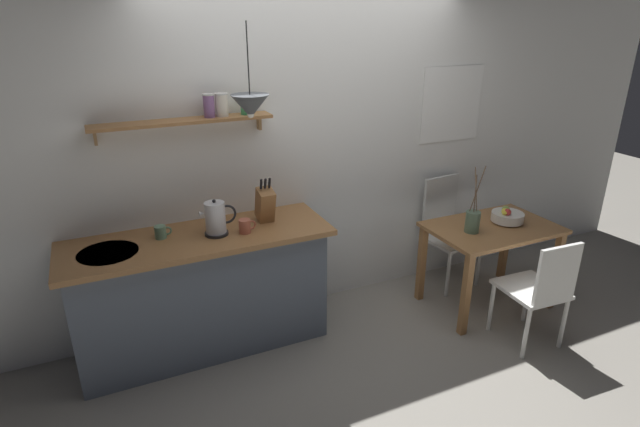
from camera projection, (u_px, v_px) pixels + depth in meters
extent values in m
plane|color=gray|center=(345.00, 335.00, 3.94)|extent=(14.00, 14.00, 0.00)
cube|color=white|center=(333.00, 145.00, 4.07)|extent=(6.80, 0.10, 2.70)
cube|color=white|center=(452.00, 104.00, 4.36)|extent=(0.61, 0.01, 0.64)
cube|color=silver|center=(452.00, 104.00, 4.36)|extent=(0.55, 0.01, 0.58)
cube|color=slate|center=(204.00, 295.00, 3.66)|extent=(1.74, 0.52, 0.88)
cube|color=#9E6B3D|center=(199.00, 238.00, 3.48)|extent=(1.83, 0.63, 0.04)
cylinder|color=#B7BABF|center=(108.00, 253.00, 3.23)|extent=(0.38, 0.38, 0.01)
cube|color=#9E6B3D|center=(183.00, 121.00, 3.35)|extent=(1.20, 0.18, 0.02)
cube|color=#99754C|center=(95.00, 136.00, 3.23)|extent=(0.02, 0.06, 0.12)
cube|color=#99754C|center=(259.00, 121.00, 3.66)|extent=(0.02, 0.06, 0.12)
cylinder|color=#7F5689|center=(209.00, 106.00, 3.39)|extent=(0.08, 0.08, 0.15)
cylinder|color=silver|center=(208.00, 95.00, 3.36)|extent=(0.08, 0.08, 0.01)
cylinder|color=beige|center=(222.00, 106.00, 3.43)|extent=(0.09, 0.09, 0.15)
cylinder|color=silver|center=(221.00, 94.00, 3.40)|extent=(0.09, 0.09, 0.01)
cylinder|color=#388E56|center=(246.00, 107.00, 3.50)|extent=(0.08, 0.08, 0.11)
cylinder|color=silver|center=(246.00, 98.00, 3.48)|extent=(0.09, 0.09, 0.01)
cube|color=#9E6B3D|center=(493.00, 228.00, 4.13)|extent=(1.04, 0.68, 0.03)
cube|color=#9E6B3D|center=(466.00, 295.00, 3.84)|extent=(0.06, 0.06, 0.69)
cube|color=#9E6B3D|center=(555.00, 271.00, 4.20)|extent=(0.06, 0.06, 0.69)
cube|color=#9E6B3D|center=(422.00, 263.00, 4.33)|extent=(0.06, 0.06, 0.69)
cube|color=#9E6B3D|center=(505.00, 244.00, 4.69)|extent=(0.06, 0.06, 0.69)
cube|color=white|center=(531.00, 289.00, 3.75)|extent=(0.43, 0.46, 0.03)
cube|color=white|center=(557.00, 274.00, 3.49)|extent=(0.36, 0.05, 0.43)
cylinder|color=white|center=(526.00, 298.00, 4.06)|extent=(0.03, 0.03, 0.42)
cylinder|color=white|center=(491.00, 307.00, 3.94)|extent=(0.03, 0.03, 0.42)
cylinder|color=white|center=(563.00, 323.00, 3.73)|extent=(0.03, 0.03, 0.42)
cylinder|color=white|center=(526.00, 333.00, 3.61)|extent=(0.03, 0.03, 0.42)
cube|color=silver|center=(452.00, 239.00, 4.55)|extent=(0.48, 0.45, 0.03)
cube|color=silver|center=(440.00, 204.00, 4.60)|extent=(0.39, 0.07, 0.53)
cylinder|color=silver|center=(448.00, 275.00, 4.41)|extent=(0.03, 0.03, 0.43)
cylinder|color=silver|center=(478.00, 264.00, 4.59)|extent=(0.03, 0.03, 0.43)
cylinder|color=silver|center=(421.00, 259.00, 4.69)|extent=(0.03, 0.03, 0.43)
cylinder|color=silver|center=(451.00, 250.00, 4.87)|extent=(0.03, 0.03, 0.43)
cylinder|color=silver|center=(507.00, 222.00, 4.20)|extent=(0.12, 0.12, 0.01)
cylinder|color=silver|center=(507.00, 217.00, 4.18)|extent=(0.26, 0.26, 0.07)
ellipsoid|color=yellow|center=(505.00, 211.00, 4.15)|extent=(0.15, 0.14, 0.04)
sphere|color=red|center=(507.00, 212.00, 4.12)|extent=(0.06, 0.06, 0.06)
sphere|color=#8EA84C|center=(506.00, 210.00, 4.17)|extent=(0.06, 0.06, 0.06)
cylinder|color=#567056|center=(472.00, 222.00, 3.99)|extent=(0.11, 0.11, 0.17)
cylinder|color=brown|center=(476.00, 189.00, 3.88)|extent=(0.08, 0.01, 0.37)
cylinder|color=brown|center=(475.00, 194.00, 3.91)|extent=(0.01, 0.03, 0.30)
cylinder|color=brown|center=(478.00, 189.00, 3.89)|extent=(0.09, 0.04, 0.37)
cylinder|color=black|center=(217.00, 233.00, 3.49)|extent=(0.16, 0.16, 0.02)
cylinder|color=silver|center=(215.00, 218.00, 3.44)|extent=(0.14, 0.14, 0.22)
sphere|color=black|center=(214.00, 201.00, 3.40)|extent=(0.02, 0.02, 0.02)
cone|color=silver|center=(202.00, 214.00, 3.39)|extent=(0.04, 0.04, 0.04)
torus|color=black|center=(227.00, 214.00, 3.47)|extent=(0.14, 0.02, 0.14)
cube|color=#9E6B3D|center=(265.00, 205.00, 3.66)|extent=(0.11, 0.19, 0.27)
cylinder|color=black|center=(261.00, 184.00, 3.56)|extent=(0.02, 0.04, 0.08)
cylinder|color=black|center=(265.00, 184.00, 3.58)|extent=(0.02, 0.04, 0.08)
cylinder|color=black|center=(269.00, 183.00, 3.59)|extent=(0.02, 0.04, 0.08)
cylinder|color=slate|center=(160.00, 232.00, 3.42)|extent=(0.08, 0.08, 0.09)
torus|color=slate|center=(167.00, 231.00, 3.43)|extent=(0.06, 0.01, 0.06)
cylinder|color=#C6664C|center=(245.00, 226.00, 3.50)|extent=(0.08, 0.08, 0.10)
torus|color=#C6664C|center=(251.00, 225.00, 3.52)|extent=(0.07, 0.01, 0.07)
cylinder|color=black|center=(248.00, 58.00, 3.07)|extent=(0.01, 0.01, 0.43)
cone|color=#4C5156|center=(250.00, 106.00, 3.18)|extent=(0.25, 0.25, 0.15)
sphere|color=white|center=(251.00, 115.00, 3.19)|extent=(0.04, 0.04, 0.04)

